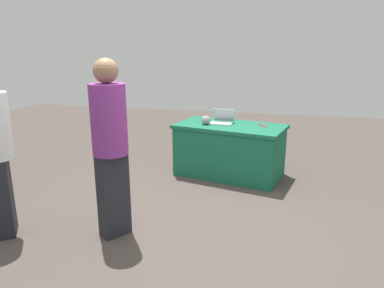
% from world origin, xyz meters
% --- Properties ---
extents(ground_plane, '(14.40, 14.40, 0.00)m').
position_xyz_m(ground_plane, '(0.00, 0.00, 0.00)').
color(ground_plane, '#4C423D').
extents(table_foreground, '(1.70, 1.16, 0.77)m').
position_xyz_m(table_foreground, '(-0.26, -1.76, 0.39)').
color(table_foreground, '#196647').
rests_on(table_foreground, ground).
extents(person_attendee_standing, '(0.47, 0.47, 1.76)m').
position_xyz_m(person_attendee_standing, '(0.61, 0.27, 0.98)').
color(person_attendee_standing, '#26262D').
rests_on(person_attendee_standing, ground).
extents(laptop_silver, '(0.33, 0.31, 0.21)m').
position_xyz_m(laptop_silver, '(-0.12, -1.84, 0.81)').
color(laptop_silver, silver).
rests_on(laptop_silver, table_foreground).
extents(yarn_ball, '(0.13, 0.13, 0.13)m').
position_xyz_m(yarn_ball, '(0.09, -1.69, 0.83)').
color(yarn_ball, gray).
rests_on(yarn_ball, table_foreground).
extents(scissors_red, '(0.13, 0.17, 0.01)m').
position_xyz_m(scissors_red, '(-0.72, -1.81, 0.77)').
color(scissors_red, red).
rests_on(scissors_red, table_foreground).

